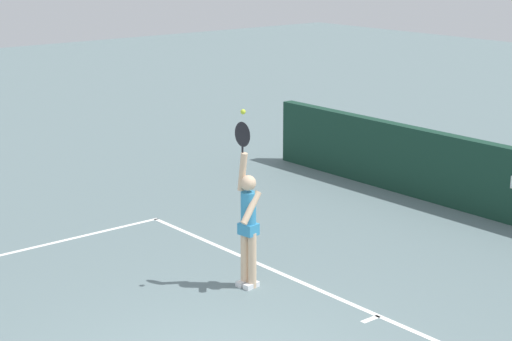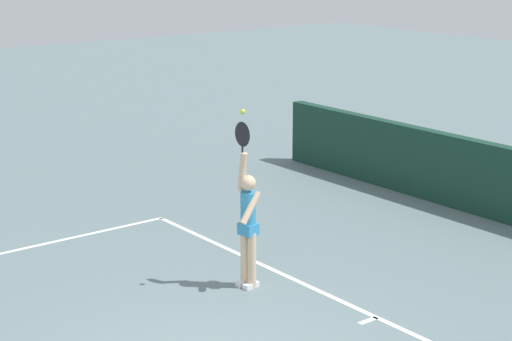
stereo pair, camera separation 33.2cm
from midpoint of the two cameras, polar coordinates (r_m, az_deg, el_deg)
name	(u,v)px [view 1 (the left image)]	position (r m, az deg, el deg)	size (l,w,h in m)	color
tennis_player	(248,221)	(11.88, -1.33, -3.30)	(0.44, 0.37, 2.31)	beige
tennis_ball	(243,112)	(11.44, -1.68, 3.84)	(0.07, 0.07, 0.07)	#CBE436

